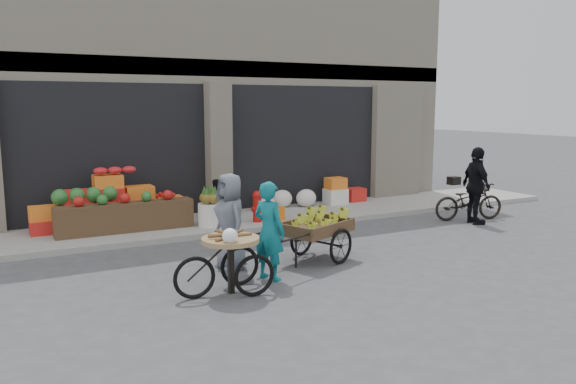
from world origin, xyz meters
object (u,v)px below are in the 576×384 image
vendor_grey (230,221)px  pineapple_bin (210,215)px  cyclist (476,186)px  vendor_woman (269,231)px  bicycle (469,201)px  fire_hydrant (257,205)px  seated_person (217,200)px  banana_cart (314,226)px  orange_bucket (278,214)px  tricycle_cart (230,256)px

vendor_grey → pineapple_bin: bearing=162.7°
vendor_grey → cyclist: bearing=92.2°
vendor_woman → vendor_grey: vendor_grey is taller
vendor_woman → bicycle: 6.54m
vendor_woman → cyclist: size_ratio=0.88×
fire_hydrant → seated_person: 0.96m
pineapple_bin → bicycle: (5.89, -1.70, 0.08)m
banana_cart → cyclist: (4.90, 0.99, 0.25)m
vendor_grey → banana_cart: bearing=74.2°
pineapple_bin → cyclist: (5.69, -2.10, 0.52)m
orange_bucket → cyclist: size_ratio=0.18×
tricycle_cart → cyclist: bearing=16.6°
fire_hydrant → bicycle: (4.79, -1.65, -0.05)m
orange_bucket → seated_person: seated_person is taller
bicycle → cyclist: bearing=169.2°
pineapple_bin → orange_bucket: 1.61m
banana_cart → tricycle_cart: bearing=-176.8°
vendor_grey → cyclist: 6.39m
fire_hydrant → orange_bucket: (0.50, -0.05, -0.23)m
vendor_woman → bicycle: size_ratio=0.91×
pineapple_bin → vendor_grey: size_ratio=0.32×
fire_hydrant → bicycle: bearing=-19.0°
banana_cart → vendor_grey: vendor_grey is taller
cyclist → orange_bucket: bearing=79.8°
seated_person → vendor_grey: size_ratio=0.58×
tricycle_cart → bicycle: (7.03, 2.27, -0.11)m
pineapple_bin → vendor_woman: size_ratio=0.33×
banana_cart → cyclist: 5.00m
orange_bucket → vendor_woman: 4.06m
fire_hydrant → tricycle_cart: tricycle_cart is taller
orange_bucket → banana_cart: 3.12m
seated_person → vendor_woman: bearing=-110.0°
tricycle_cart → pineapple_bin: bearing=75.2°
orange_bucket → seated_person: bearing=149.7°
seated_person → tricycle_cart: seated_person is taller
banana_cart → cyclist: size_ratio=1.27×
seated_person → fire_hydrant: bearing=-52.9°
orange_bucket → cyclist: (4.09, -2.00, 0.62)m
pineapple_bin → orange_bucket: (1.60, -0.10, -0.10)m
fire_hydrant → vendor_grey: 3.26m
fire_hydrant → orange_bucket: size_ratio=2.22×
vendor_grey → cyclist: cyclist is taller
banana_cart → vendor_grey: (-1.45, 0.30, 0.17)m
banana_cart → tricycle_cart: tricycle_cart is taller
fire_hydrant → vendor_grey: vendor_grey is taller
banana_cart → bicycle: 5.29m
fire_hydrant → pineapple_bin: bearing=177.4°
banana_cart → vendor_woman: size_ratio=1.44×
bicycle → vendor_woman: bearing=123.0°
banana_cart → vendor_woman: 1.27m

